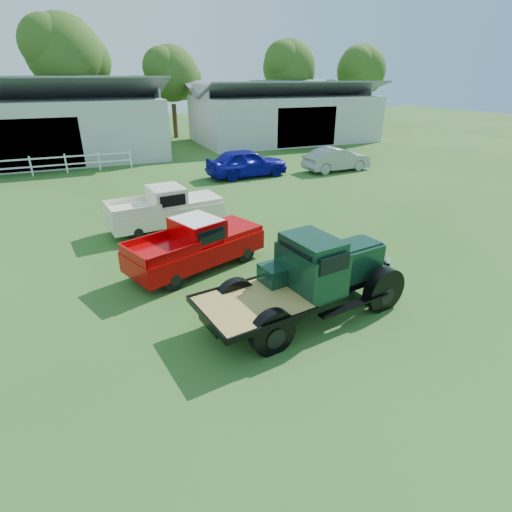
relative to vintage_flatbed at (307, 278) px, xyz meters
name	(u,v)px	position (x,y,z in m)	size (l,w,h in m)	color
ground	(267,310)	(-0.85, 0.58, -1.07)	(120.00, 120.00, 0.00)	#2D5619
shed_left	(31,120)	(-7.85, 26.58, 1.73)	(18.80, 10.20, 5.60)	#999999
shed_right	(284,112)	(13.15, 27.58, 1.53)	(16.80, 9.20, 5.20)	#999999
fence_rail	(13,167)	(-8.85, 20.58, -0.47)	(14.20, 0.16, 1.20)	white
tree_b	(68,75)	(-4.85, 34.58, 4.68)	(6.90, 6.90, 11.50)	#2C471C
tree_c	(172,89)	(4.15, 33.58, 3.43)	(5.40, 5.40, 9.00)	#2C471C
tree_d	(288,82)	(17.15, 34.58, 3.93)	(6.00, 6.00, 10.00)	#2C471C
tree_e	(360,85)	(25.15, 32.58, 3.68)	(5.70, 5.70, 9.50)	#2C471C
vintage_flatbed	(307,278)	(0.00, 0.00, 0.00)	(5.42, 2.15, 2.15)	#123323
red_pickup	(196,244)	(-1.88, 3.82, -0.23)	(4.63, 1.78, 1.69)	#B50205
white_pickup	(165,209)	(-2.04, 7.84, -0.22)	(4.65, 1.80, 1.71)	#F0E3C5
misc_car_blue	(247,163)	(4.41, 15.12, -0.22)	(2.01, 4.99, 1.70)	#0C0B8F
misc_car_grey	(337,159)	(10.42, 14.35, -0.33)	(1.57, 4.49, 1.48)	gray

